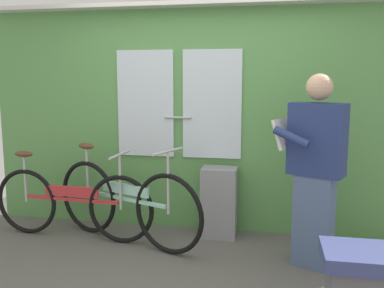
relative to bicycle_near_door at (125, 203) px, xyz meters
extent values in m
cube|color=#56934C|center=(0.62, 0.55, 0.74)|extent=(4.50, 0.08, 2.28)
cube|color=silver|center=(0.07, 0.50, 0.92)|extent=(0.60, 0.02, 1.10)
cube|color=silver|center=(0.77, 0.50, 0.92)|extent=(0.60, 0.02, 1.10)
cylinder|color=#B2B2B7|center=(0.42, 0.48, 0.79)|extent=(0.28, 0.02, 0.02)
cube|color=silver|center=(0.62, 0.45, 1.90)|extent=(4.50, 0.28, 0.04)
torus|color=black|center=(0.48, -0.19, -0.02)|extent=(0.71, 0.32, 0.75)
torus|color=black|center=(-0.47, 0.19, -0.02)|extent=(0.71, 0.32, 0.75)
cube|color=#9EDBC6|center=(0.01, 0.00, 0.04)|extent=(0.91, 0.39, 0.03)
cube|color=#9EDBC6|center=(0.01, 0.00, 0.14)|extent=(0.53, 0.24, 0.10)
cylinder|color=#B7B7BC|center=(-0.47, 0.19, 0.24)|extent=(0.02, 0.02, 0.53)
ellipsoid|color=brown|center=(-0.47, 0.19, 0.51)|extent=(0.22, 0.16, 0.06)
cylinder|color=#B7B7BC|center=(0.48, -0.19, 0.26)|extent=(0.02, 0.02, 0.57)
cylinder|color=#B7B7BC|center=(0.48, -0.19, 0.55)|extent=(0.19, 0.42, 0.02)
torus|color=black|center=(-0.03, -0.03, -0.06)|extent=(0.67, 0.09, 0.67)
torus|color=black|center=(-1.07, 0.04, -0.06)|extent=(0.67, 0.09, 0.67)
cube|color=red|center=(-0.55, 0.00, 0.00)|extent=(0.99, 0.10, 0.03)
cube|color=red|center=(-0.55, 0.00, 0.08)|extent=(0.57, 0.07, 0.10)
cylinder|color=#B7B7BC|center=(-1.07, 0.04, 0.19)|extent=(0.02, 0.02, 0.49)
ellipsoid|color=brown|center=(-1.07, 0.04, 0.44)|extent=(0.21, 0.10, 0.06)
cylinder|color=#B7B7BC|center=(-0.03, -0.03, 0.21)|extent=(0.02, 0.02, 0.53)
cylinder|color=#B7B7BC|center=(-0.03, -0.03, 0.48)|extent=(0.05, 0.44, 0.02)
cube|color=slate|center=(1.74, -0.22, 0.00)|extent=(0.36, 0.29, 0.79)
cube|color=navy|center=(1.74, -0.22, 0.70)|extent=(0.49, 0.37, 0.60)
sphere|color=tan|center=(1.74, -0.22, 1.12)|extent=(0.22, 0.22, 0.22)
cube|color=silver|center=(1.49, -0.11, 0.73)|extent=(0.24, 0.35, 0.26)
cylinder|color=navy|center=(1.53, -0.35, 0.73)|extent=(0.31, 0.19, 0.17)
cylinder|color=navy|center=(1.70, 0.02, 0.73)|extent=(0.31, 0.19, 0.17)
cube|color=gray|center=(0.87, 0.33, -0.04)|extent=(0.35, 0.28, 0.70)
cube|color=#3D477F|center=(2.08, -0.92, 0.00)|extent=(0.70, 0.44, 0.10)
camera|label=1|loc=(1.38, -3.80, 1.20)|focal=40.00mm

